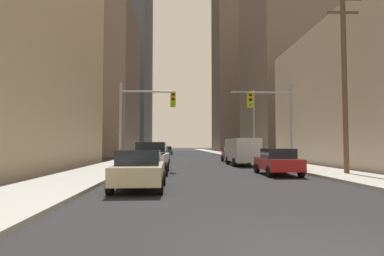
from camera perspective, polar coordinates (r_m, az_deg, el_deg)
The scene contains 17 objects.
sidewalk_left at distance 55.16m, azimuth -7.97°, elevation -4.67°, with size 3.39×160.00×0.15m, color #9E9E99.
sidewalk_right at distance 55.72m, azimuth 6.66°, elevation -4.66°, with size 3.39×160.00×0.15m, color #9E9E99.
pickup_truck_white at distance 20.20m, azimuth -7.21°, elevation -5.18°, with size 2.20×5.46×1.90m.
cargo_van_silver at distance 28.04m, azimuth 8.66°, elevation -3.83°, with size 2.16×5.26×2.26m.
sedan_beige at distance 12.95m, azimuth -9.13°, elevation -7.11°, with size 1.95×4.23×1.52m.
sedan_red at distance 19.50m, azimuth 14.61°, elevation -5.66°, with size 1.95×4.24×1.52m.
sedan_black at distance 30.98m, azimuth -5.72°, elevation -4.72°, with size 1.95×4.20×1.52m.
sedan_maroon at distance 33.68m, azimuth 7.10°, elevation -4.57°, with size 1.95×4.23×1.52m.
sedan_green at distance 58.92m, azimuth -4.35°, elevation -3.90°, with size 1.95×4.21×1.52m.
traffic_signal_near_left at distance 22.79m, azimuth -8.20°, elevation 2.92°, with size 3.86×0.44×6.00m.
traffic_signal_near_right at distance 23.69m, azimuth 13.80°, elevation 2.67°, with size 3.21×0.44×6.00m.
utility_pole_right at distance 20.74m, azimuth 24.92°, elevation 8.20°, with size 2.20×0.28×10.71m.
street_lamp_right at distance 35.02m, azimuth 10.02°, elevation 1.71°, with size 2.56×0.32×7.50m.
building_left_mid_office at distance 60.12m, azimuth -19.32°, elevation 7.37°, with size 19.36×19.08×24.71m, color #66564C.
building_left_far_tower at distance 100.46m, azimuth -12.73°, elevation 16.92°, with size 17.93×28.44×71.63m, color #4C515B.
building_right_mid_block at distance 59.63m, azimuth 21.76°, elevation 10.42°, with size 24.22×18.98×30.65m, color #66564C.
building_right_far_highrise at distance 98.49m, azimuth 9.97°, elevation 14.97°, with size 19.87×18.62×64.03m, color #66564C.
Camera 1 is at (-2.19, -4.93, 1.71)m, focal length 30.75 mm.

